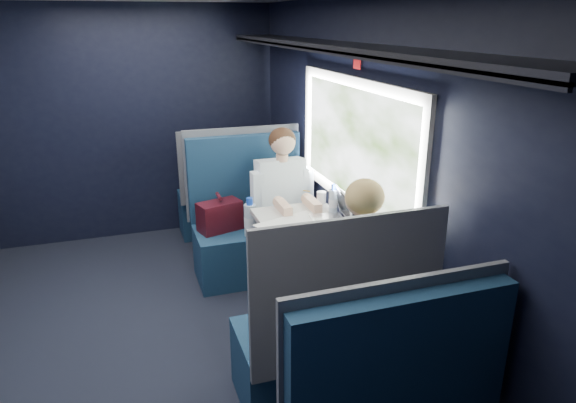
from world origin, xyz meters
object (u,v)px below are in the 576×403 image
object	(u,v)px
seat_bay_near	(250,227)
cup	(321,197)
bottle_small	(333,201)
table	(305,237)
seat_row_front	(229,196)
woman	(357,271)
man	(284,199)
seat_bay_far	(328,339)
laptop	(336,213)

from	to	relation	value
seat_bay_near	cup	world-z (taller)	seat_bay_near
seat_bay_near	bottle_small	xyz separation A→B (m)	(0.49, -0.67, 0.42)
table	seat_row_front	world-z (taller)	seat_row_front
woman	cup	size ratio (longest dim) A/B	13.74
man	seat_bay_far	bearing A→B (deg)	-99.03
table	laptop	size ratio (longest dim) A/B	2.92
laptop	man	bearing A→B (deg)	105.35
table	bottle_small	xyz separation A→B (m)	(0.30, 0.20, 0.18)
seat_bay_far	seat_row_front	world-z (taller)	seat_bay_far
table	cup	world-z (taller)	cup
man	laptop	bearing A→B (deg)	-74.65
seat_bay_near	man	world-z (taller)	man
seat_row_front	man	distance (m)	1.17
table	seat_row_front	bearing A→B (deg)	95.80
seat_bay_near	seat_bay_far	distance (m)	1.75
table	seat_row_front	distance (m)	1.82
laptop	cup	xyz separation A→B (m)	(0.05, 0.41, -0.02)
seat_bay_near	seat_row_front	bearing A→B (deg)	89.12
woman	seat_bay_far	bearing A→B (deg)	-146.18
table	seat_bay_far	size ratio (longest dim) A/B	0.79
woman	bottle_small	world-z (taller)	woman
man	woman	xyz separation A→B (m)	(0.00, -1.41, 0.01)
man	bottle_small	bearing A→B (deg)	-65.14
seat_row_front	cup	xyz separation A→B (m)	(0.48, -1.36, 0.38)
seat_bay_far	woman	size ratio (longest dim) A/B	0.95
seat_bay_far	bottle_small	distance (m)	1.25
woman	laptop	bearing A→B (deg)	76.17
table	seat_bay_far	world-z (taller)	seat_bay_far
seat_bay_far	cup	world-z (taller)	seat_bay_far
table	laptop	xyz separation A→B (m)	(0.25, 0.03, 0.14)
seat_row_front	bottle_small	size ratio (longest dim) A/B	5.05
laptop	cup	bearing A→B (deg)	83.33
seat_row_front	man	xyz separation A→B (m)	(0.25, -1.10, 0.31)
seat_row_front	man	bearing A→B (deg)	-77.17
table	seat_bay_near	bearing A→B (deg)	102.72
table	seat_bay_near	xyz separation A→B (m)	(-0.20, 0.87, -0.24)
seat_bay_near	laptop	bearing A→B (deg)	-61.91
table	man	bearing A→B (deg)	84.48
bottle_small	man	bearing A→B (deg)	114.86
seat_bay_far	laptop	bearing A→B (deg)	64.55
table	bottle_small	bearing A→B (deg)	34.20
table	seat_bay_far	distance (m)	0.93
seat_bay_far	seat_row_front	size ratio (longest dim) A/B	1.09
bottle_small	cup	bearing A→B (deg)	90.00
seat_row_front	laptop	distance (m)	1.86
seat_row_front	woman	world-z (taller)	woman
seat_bay_near	man	distance (m)	0.43
woman	table	bearing A→B (deg)	95.45
seat_bay_near	seat_row_front	size ratio (longest dim) A/B	1.09
seat_bay_near	seat_bay_far	xyz separation A→B (m)	(0.01, -1.75, -0.01)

